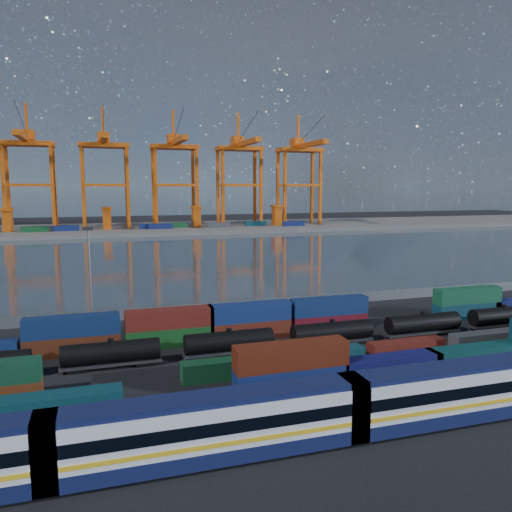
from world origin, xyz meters
name	(u,v)px	position (x,y,z in m)	size (l,w,h in m)	color
ground	(322,358)	(0.00, 0.00, 0.00)	(700.00, 700.00, 0.00)	black
harbor_water	(190,256)	(0.00, 105.00, 0.01)	(700.00, 700.00, 0.00)	#323E48
far_quay	(156,228)	(0.00, 210.00, 1.00)	(700.00, 70.00, 2.00)	#514F4C
distant_mountains	(127,124)	(63.02, 1600.00, 220.29)	(2470.00, 1100.00, 520.00)	#1E2630
passenger_train	(213,428)	(-19.64, -20.96, 2.97)	(79.91, 3.45, 5.91)	silver
container_row_south	(376,363)	(2.83, -9.26, 2.21)	(140.61, 2.68, 5.71)	#404346
container_row_mid	(370,350)	(5.49, -3.26, 1.63)	(141.22, 2.24, 4.77)	#3D3E41
container_row_north	(330,317)	(6.62, 11.37, 2.35)	(129.36, 2.58, 5.49)	navy
tanker_string	(172,348)	(-19.61, 4.39, 1.95)	(121.14, 2.72, 3.89)	black
waterfront_fence	(259,305)	(0.00, 28.00, 1.00)	(160.12, 0.12, 2.20)	#595B5E
yard_light_mast	(90,271)	(-30.00, 26.00, 9.30)	(1.60, 0.40, 16.60)	slate
gantry_cranes	(140,156)	(-7.50, 203.34, 38.47)	(199.14, 46.34, 62.76)	#CF520E
quay_containers	(137,227)	(-11.00, 195.46, 3.30)	(172.58, 10.99, 2.60)	navy
straddle_carriers	(153,217)	(-2.50, 200.00, 7.82)	(140.00, 7.00, 11.10)	#CF520E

